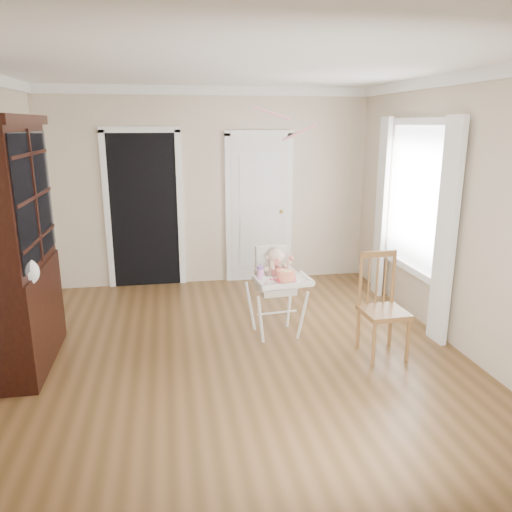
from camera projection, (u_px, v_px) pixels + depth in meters
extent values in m
plane|color=brown|center=(235.00, 357.00, 4.89)|extent=(5.00, 5.00, 0.00)
plane|color=white|center=(231.00, 64.00, 4.20)|extent=(5.00, 5.00, 0.00)
plane|color=#C4B599|center=(209.00, 188.00, 6.92)|extent=(4.50, 0.00, 4.50)
plane|color=#C4B599|center=(458.00, 214.00, 4.93)|extent=(0.00, 5.00, 5.00)
cube|color=black|center=(144.00, 211.00, 6.83)|extent=(0.90, 0.03, 2.10)
cube|color=white|center=(107.00, 213.00, 6.75)|extent=(0.08, 0.05, 2.18)
cube|color=white|center=(180.00, 210.00, 6.91)|extent=(0.08, 0.05, 2.18)
cube|color=white|center=(139.00, 130.00, 6.55)|extent=(1.06, 0.05, 0.08)
cube|color=white|center=(259.00, 210.00, 7.10)|extent=(0.80, 0.05, 2.05)
cube|color=white|center=(228.00, 211.00, 7.03)|extent=(0.08, 0.05, 2.13)
cube|color=white|center=(289.00, 209.00, 7.18)|extent=(0.08, 0.05, 2.13)
sphere|color=gold|center=(281.00, 211.00, 7.13)|extent=(0.06, 0.06, 0.06)
cube|color=white|center=(418.00, 198.00, 5.67)|extent=(0.02, 1.20, 1.60)
cube|color=white|center=(422.00, 121.00, 5.46)|extent=(0.06, 1.36, 0.08)
cube|color=white|center=(446.00, 234.00, 4.98)|extent=(0.08, 0.28, 2.30)
cube|color=white|center=(381.00, 209.00, 6.47)|extent=(0.08, 0.28, 2.30)
cylinder|color=white|center=(261.00, 321.00, 5.11)|extent=(0.11, 0.12, 0.57)
cylinder|color=white|center=(302.00, 316.00, 5.23)|extent=(0.12, 0.11, 0.57)
cylinder|color=white|center=(250.00, 307.00, 5.50)|extent=(0.12, 0.11, 0.57)
cylinder|color=white|center=(289.00, 303.00, 5.62)|extent=(0.11, 0.12, 0.57)
cylinder|color=white|center=(277.00, 313.00, 5.32)|extent=(0.44, 0.06, 0.02)
cube|color=beige|center=(276.00, 288.00, 5.30)|extent=(0.39, 0.37, 0.08)
cube|color=beige|center=(260.00, 280.00, 5.22)|extent=(0.07, 0.32, 0.17)
cube|color=beige|center=(292.00, 277.00, 5.32)|extent=(0.07, 0.32, 0.17)
cube|color=beige|center=(272.00, 264.00, 5.39)|extent=(0.36, 0.09, 0.42)
cube|color=white|center=(283.00, 282.00, 5.05)|extent=(0.56, 0.42, 0.03)
cube|color=white|center=(289.00, 285.00, 4.87)|extent=(0.53, 0.08, 0.04)
ellipsoid|color=beige|center=(275.00, 275.00, 5.29)|extent=(0.21, 0.18, 0.25)
sphere|color=beige|center=(276.00, 257.00, 5.24)|extent=(0.19, 0.19, 0.17)
sphere|color=red|center=(277.00, 272.00, 5.22)|extent=(0.13, 0.13, 0.13)
sphere|color=red|center=(276.00, 263.00, 5.17)|extent=(0.06, 0.06, 0.06)
sphere|color=red|center=(291.00, 258.00, 5.20)|extent=(0.06, 0.06, 0.06)
cylinder|color=silver|center=(286.00, 281.00, 5.02)|extent=(0.24, 0.24, 0.01)
cylinder|color=red|center=(286.00, 276.00, 5.01)|extent=(0.18, 0.18, 0.10)
cylinder|color=#F2E08C|center=(288.00, 272.00, 4.99)|extent=(0.08, 0.08, 0.02)
cylinder|color=#E28AC9|center=(260.00, 274.00, 5.09)|extent=(0.07, 0.07, 0.10)
cylinder|color=#7D599D|center=(260.00, 268.00, 5.07)|extent=(0.07, 0.07, 0.03)
cone|color=#7D599D|center=(260.00, 264.00, 5.06)|extent=(0.02, 0.02, 0.04)
cube|color=black|center=(19.00, 317.00, 4.64)|extent=(0.53, 1.27, 0.96)
cube|color=black|center=(4.00, 197.00, 4.36)|extent=(0.49, 1.27, 1.27)
cube|color=black|center=(25.00, 202.00, 4.10)|extent=(0.02, 0.55, 1.11)
cube|color=black|center=(43.00, 192.00, 4.70)|extent=(0.02, 0.55, 1.11)
ellipsoid|color=white|center=(26.00, 272.00, 4.19)|extent=(0.21, 0.17, 0.23)
cube|color=brown|center=(384.00, 312.00, 4.84)|extent=(0.43, 0.43, 0.05)
cylinder|color=brown|center=(374.00, 343.00, 4.69)|extent=(0.04, 0.04, 0.44)
cylinder|color=brown|center=(408.00, 339.00, 4.77)|extent=(0.04, 0.04, 0.44)
cylinder|color=brown|center=(358.00, 328.00, 5.02)|extent=(0.04, 0.04, 0.44)
cylinder|color=brown|center=(390.00, 325.00, 5.10)|extent=(0.04, 0.04, 0.44)
cylinder|color=brown|center=(360.00, 280.00, 4.90)|extent=(0.04, 0.04, 0.57)
cylinder|color=brown|center=(393.00, 278.00, 4.98)|extent=(0.04, 0.04, 0.57)
cube|color=brown|center=(379.00, 254.00, 4.87)|extent=(0.38, 0.06, 0.06)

